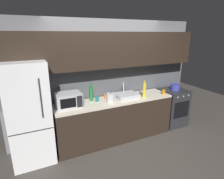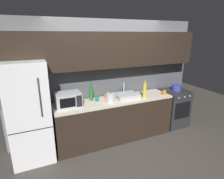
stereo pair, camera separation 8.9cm
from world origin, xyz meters
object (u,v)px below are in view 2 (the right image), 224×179
microwave (68,100)px  wine_bottle_green (91,93)px  oven_range (173,108)px  wine_bottle_yellow (145,91)px  mug_teal (97,99)px  mug_amber (164,92)px  kettle (110,98)px  mug_orange (106,96)px  refrigerator (29,113)px  cooking_pot (176,87)px

microwave → wine_bottle_green: (0.49, 0.14, 0.02)m
oven_range → wine_bottle_green: (-2.07, 0.16, 0.60)m
wine_bottle_yellow → wine_bottle_green: bearing=164.1°
microwave → mug_teal: size_ratio=4.75×
microwave → wine_bottle_yellow: bearing=-6.1°
mug_amber → mug_teal: 1.53m
kettle → mug_orange: size_ratio=2.31×
microwave → mug_teal: 0.59m
refrigerator → cooking_pot: (3.27, 0.00, 0.07)m
refrigerator → mug_amber: 2.78m
oven_range → mug_teal: (-1.98, 0.06, 0.50)m
wine_bottle_green → mug_amber: (1.61, -0.31, -0.10)m
refrigerator → cooking_pot: 3.27m
kettle → cooking_pot: bearing=2.4°
wine_bottle_yellow → kettle: bearing=174.2°
oven_range → microwave: bearing=179.6°
kettle → refrigerator: bearing=177.2°
oven_range → mug_amber: 0.70m
mug_orange → mug_amber: bearing=-13.3°
mug_teal → cooking_pot: cooking_pot is taller
mug_amber → mug_orange: bearing=166.7°
wine_bottle_yellow → wine_bottle_green: 1.12m
wine_bottle_yellow → cooking_pot: 1.03m
refrigerator → oven_range: size_ratio=2.00×
oven_range → wine_bottle_yellow: bearing=-171.4°
wine_bottle_yellow → wine_bottle_green: size_ratio=1.03×
mug_orange → wine_bottle_yellow: bearing=-21.4°
microwave → mug_amber: bearing=-4.7°
wine_bottle_yellow → mug_amber: wine_bottle_yellow is taller
kettle → wine_bottle_green: 0.40m
mug_teal → cooking_pot: size_ratio=0.43×
refrigerator → mug_teal: refrigerator is taller
refrigerator → cooking_pot: bearing=0.0°
wine_bottle_green → cooking_pot: wine_bottle_green is taller
oven_range → microwave: microwave is taller
mug_teal → oven_range: bearing=-1.8°
microwave → mug_teal: bearing=4.2°
oven_range → cooking_pot: (0.03, 0.00, 0.52)m
wine_bottle_yellow → mug_teal: size_ratio=3.87×
kettle → mug_teal: size_ratio=2.05×
refrigerator → mug_teal: size_ratio=18.57×
refrigerator → oven_range: bearing=-0.0°
wine_bottle_yellow → mug_orange: 0.82m
oven_range → cooking_pot: bearing=2.4°
oven_range → microwave: 2.62m
cooking_pot → mug_teal: bearing=178.3°
oven_range → mug_teal: mug_teal is taller
kettle → wine_bottle_yellow: size_ratio=0.53×
refrigerator → microwave: bearing=1.6°
microwave → wine_bottle_green: 0.51m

